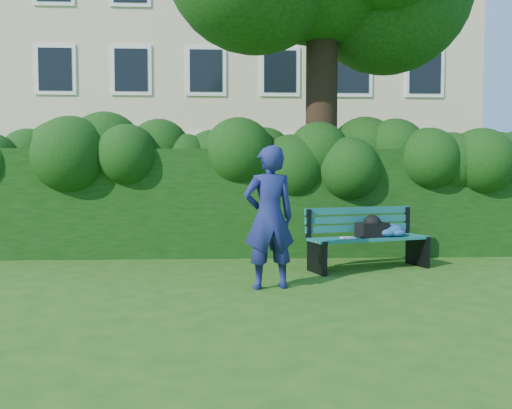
{
  "coord_description": "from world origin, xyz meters",
  "views": [
    {
      "loc": [
        -0.31,
        -6.42,
        1.32
      ],
      "look_at": [
        0.0,
        0.6,
        0.95
      ],
      "focal_mm": 35.0,
      "sensor_mm": 36.0,
      "label": 1
    }
  ],
  "objects": [
    {
      "name": "park_bench",
      "position": [
        1.72,
        0.74,
        0.5
      ],
      "size": [
        1.88,
        1.08,
        0.89
      ],
      "rotation": [
        0.0,
        0.0,
        0.31
      ],
      "color": "#115545",
      "rests_on": "ground"
    },
    {
      "name": "ground",
      "position": [
        0.0,
        0.0,
        0.0
      ],
      "size": [
        80.0,
        80.0,
        0.0
      ],
      "primitive_type": "plane",
      "color": "#1D5311",
      "rests_on": "ground"
    },
    {
      "name": "apartment_building",
      "position": [
        -0.0,
        13.99,
        6.0
      ],
      "size": [
        16.0,
        8.08,
        12.0
      ],
      "color": "beige",
      "rests_on": "ground"
    },
    {
      "name": "man_reading",
      "position": [
        0.11,
        -0.51,
        0.85
      ],
      "size": [
        0.69,
        0.53,
        1.71
      ],
      "primitive_type": "imported",
      "rotation": [
        0.0,
        0.0,
        3.35
      ],
      "color": "navy",
      "rests_on": "ground"
    },
    {
      "name": "hedge",
      "position": [
        0.0,
        2.2,
        0.9
      ],
      "size": [
        10.0,
        1.0,
        1.8
      ],
      "color": "black",
      "rests_on": "ground"
    }
  ]
}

